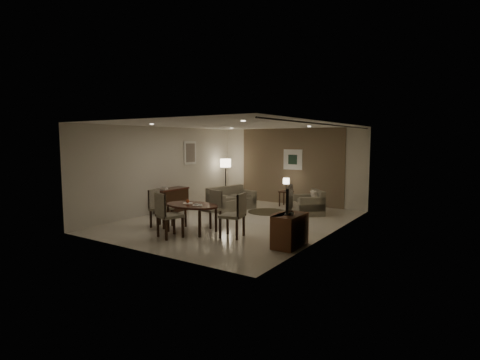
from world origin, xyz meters
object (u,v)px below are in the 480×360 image
Objects in this scene: sofa at (232,198)px; floor_lamp at (226,180)px; armchair at (308,202)px; tv_cabinet at (290,230)px; chair_near at (170,215)px; side_table at (286,199)px; dining_table at (192,218)px; console_desk at (171,200)px; chair_left at (161,208)px; chair_right at (232,215)px; chair_far at (210,209)px.

floor_lamp is at bearing 53.51° from sofa.
tv_cabinet is at bearing -25.14° from armchair.
chair_near is (-2.69, -0.85, 0.18)m from tv_cabinet.
tv_cabinet is 5.03m from side_table.
floor_lamp reaches higher than dining_table.
console_desk is 3.22m from chair_near.
tv_cabinet is 0.91× the size of chair_left.
armchair is at bearing 27.60° from console_desk.
armchair reaches higher than side_table.
chair_near is at bearing -66.90° from chair_right.
dining_table is 1.38× the size of chair_near.
tv_cabinet is 2.64m from chair_far.
dining_table is at bearing -93.80° from side_table.
chair_right is at bearing -96.19° from chair_left.
armchair is 1.59× the size of side_table.
armchair is at bearing -64.53° from sofa.
tv_cabinet is at bearing -5.81° from chair_far.
side_table is at bearing 92.15° from chair_far.
armchair is 0.53× the size of floor_lamp.
side_table is at bearing 179.35° from chair_right.
chair_near is 1.27× the size of armchair.
floor_lamp is at bearing 138.14° from tv_cabinet.
chair_left reaches higher than sofa.
dining_table is 4.63m from side_table.
armchair is at bearing 68.97° from chair_far.
chair_near is 0.67× the size of sofa.
chair_far reaches higher than tv_cabinet.
side_table is at bearing -75.49° from chair_near.
chair_left is at bearing -16.32° from chair_near.
sofa reaches higher than side_table.
console_desk is 0.76× the size of floor_lamp.
console_desk is at bearing -131.01° from side_table.
armchair is (1.51, 2.95, -0.10)m from chair_far.
chair_near is at bearing -62.53° from armchair.
chair_near reaches higher than armchair.
console_desk is 1.33× the size of tv_cabinet.
chair_right reaches higher than console_desk.
chair_right is 0.66× the size of floor_lamp.
armchair is at bearing -11.14° from floor_lamp.
console_desk is at bearing 162.95° from tv_cabinet.
chair_left is 1.88× the size of side_table.
floor_lamp is (-1.07, 4.40, 0.30)m from chair_left.
chair_near is (-0.07, -0.70, 0.19)m from dining_table.
console_desk is 5.11m from tv_cabinet.
sofa is 1.88× the size of armchair.
tv_cabinet reaches higher than side_table.
chair_left is at bearing -170.60° from sofa.
tv_cabinet is 2.82m from chair_near.
dining_table is 1.48× the size of chair_left.
chair_right is 3.56m from armchair.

